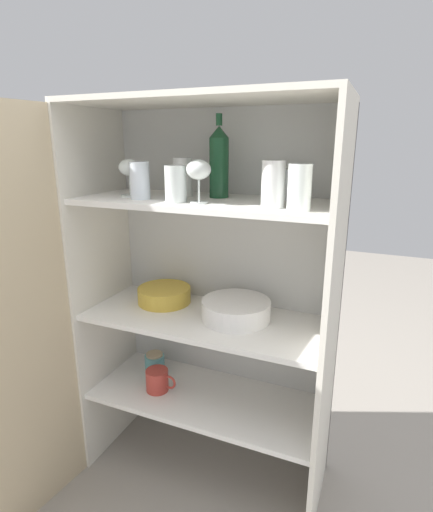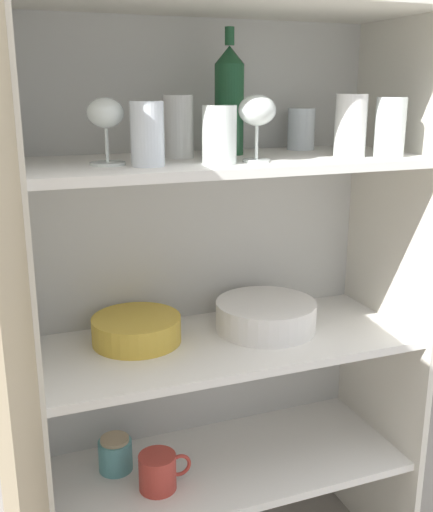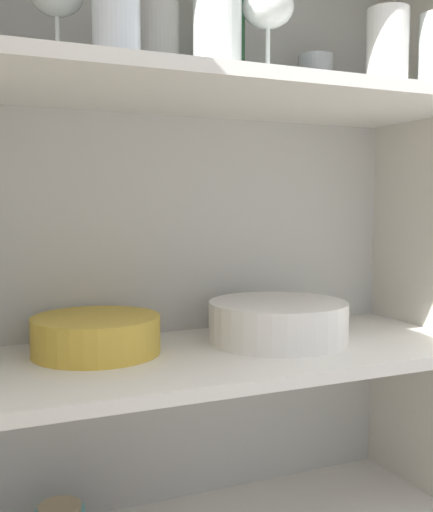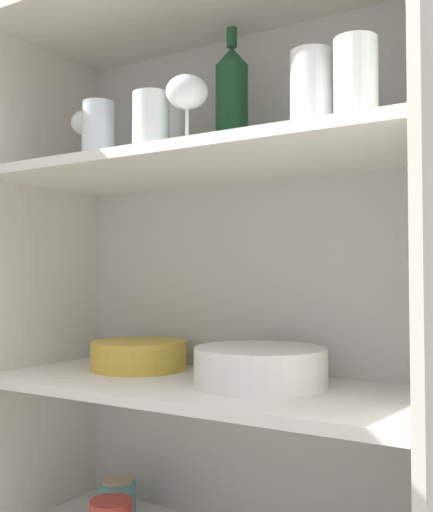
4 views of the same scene
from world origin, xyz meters
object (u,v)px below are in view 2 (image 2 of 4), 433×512
object	(u,v)px
plate_stack_white	(266,315)
storage_jar	(115,454)
coffee_mug_primary	(158,472)
wine_bottle	(229,100)
mixing_bowl_large	(137,328)

from	to	relation	value
plate_stack_white	storage_jar	size ratio (longest dim) A/B	2.85
coffee_mug_primary	storage_jar	world-z (taller)	same
wine_bottle	plate_stack_white	bearing A→B (deg)	-25.83
wine_bottle	plate_stack_white	world-z (taller)	wine_bottle
mixing_bowl_large	coffee_mug_primary	bearing A→B (deg)	-81.18
mixing_bowl_large	coffee_mug_primary	world-z (taller)	mixing_bowl_large
storage_jar	coffee_mug_primary	bearing A→B (deg)	-53.67
wine_bottle	plate_stack_white	size ratio (longest dim) A/B	1.12
wine_bottle	mixing_bowl_large	bearing A→B (deg)	-179.06
storage_jar	plate_stack_white	bearing A→B (deg)	-6.46
mixing_bowl_large	coffee_mug_primary	size ratio (longest dim) A/B	1.64
plate_stack_white	wine_bottle	bearing A→B (deg)	154.17
plate_stack_white	storage_jar	bearing A→B (deg)	173.54
coffee_mug_primary	storage_jar	size ratio (longest dim) A/B	1.46
wine_bottle	mixing_bowl_large	size ratio (longest dim) A/B	1.33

